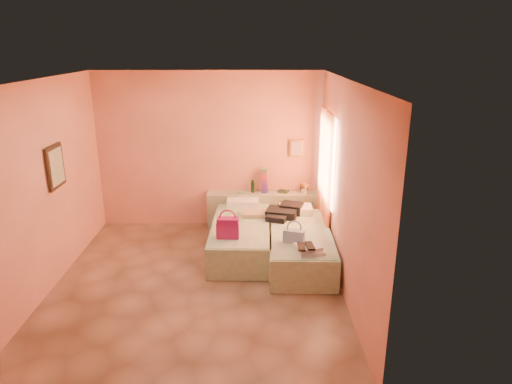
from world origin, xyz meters
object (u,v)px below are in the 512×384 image
at_px(water_bottle, 253,187).
at_px(magenta_handbag, 228,227).
at_px(bed_right, 299,246).
at_px(towel_stack, 310,249).
at_px(flower_vase, 304,187).
at_px(bed_left, 242,237).
at_px(headboard_ledge, 264,210).
at_px(green_book, 283,191).
at_px(blue_handbag, 294,236).

distance_m(water_bottle, magenta_handbag, 1.71).
bearing_deg(water_bottle, bed_right, -63.30).
relative_size(water_bottle, towel_stack, 0.63).
relative_size(bed_right, flower_vase, 8.38).
bearing_deg(magenta_handbag, bed_left, 74.56).
bearing_deg(bed_left, magenta_handbag, -106.63).
bearing_deg(water_bottle, flower_vase, -3.36).
xyz_separation_m(bed_left, flower_vase, (1.10, 1.03, 0.52)).
bearing_deg(headboard_ledge, flower_vase, -1.36).
height_order(green_book, towel_stack, green_book).
bearing_deg(magenta_handbag, towel_stack, -22.18).
distance_m(water_bottle, flower_vase, 0.93).
distance_m(headboard_ledge, towel_stack, 2.25).
xyz_separation_m(green_book, blue_handbag, (0.04, -1.87, -0.07)).
xyz_separation_m(flower_vase, magenta_handbag, (-1.29, -1.61, -0.12)).
xyz_separation_m(flower_vase, towel_stack, (-0.15, -2.14, -0.22)).
bearing_deg(flower_vase, green_book, 171.26).
distance_m(flower_vase, magenta_handbag, 2.07).
bearing_deg(green_book, headboard_ledge, -148.67).
xyz_separation_m(water_bottle, blue_handbag, (0.60, -1.86, -0.16)).
height_order(bed_left, bed_right, same).
xyz_separation_m(green_book, flower_vase, (0.38, -0.06, 0.10)).
distance_m(headboard_ledge, bed_right, 1.51).
bearing_deg(flower_vase, water_bottle, 176.64).
relative_size(magenta_handbag, towel_stack, 0.94).
height_order(headboard_ledge, green_book, green_book).
bearing_deg(bed_right, towel_stack, -84.21).
xyz_separation_m(headboard_ledge, towel_stack, (0.58, -2.16, 0.23)).
distance_m(bed_left, flower_vase, 1.60).
bearing_deg(water_bottle, towel_stack, -70.28).
bearing_deg(headboard_ledge, magenta_handbag, -109.05).
relative_size(bed_right, water_bottle, 9.08).
relative_size(headboard_ledge, flower_vase, 8.59).
height_order(bed_left, blue_handbag, blue_handbag).
bearing_deg(towel_stack, water_bottle, 109.72).
bearing_deg(magenta_handbag, water_bottle, 80.34).
bearing_deg(blue_handbag, magenta_handbag, -173.92).
bearing_deg(green_book, towel_stack, -59.22).
bearing_deg(magenta_handbag, flower_vase, 53.81).
distance_m(headboard_ledge, water_bottle, 0.48).
xyz_separation_m(flower_vase, blue_handbag, (-0.33, -1.81, -0.17)).
relative_size(bed_right, green_book, 10.69).
bearing_deg(magenta_handbag, green_book, 63.74).
xyz_separation_m(green_book, magenta_handbag, (-0.92, -1.67, -0.01)).
bearing_deg(flower_vase, towel_stack, -93.90).
relative_size(water_bottle, green_book, 1.18).
xyz_separation_m(bed_right, towel_stack, (0.06, -0.75, 0.30)).
bearing_deg(towel_stack, magenta_handbag, 155.31).
height_order(water_bottle, flower_vase, flower_vase).
xyz_separation_m(headboard_ledge, bed_right, (0.52, -1.41, -0.08)).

